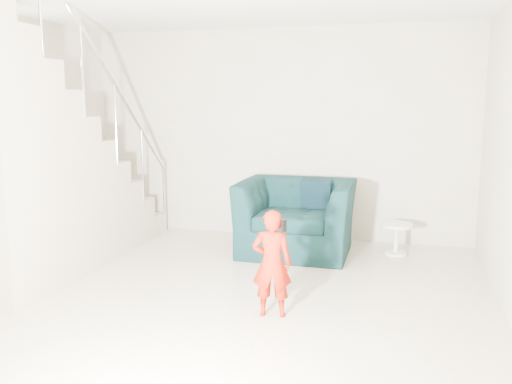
{
  "coord_description": "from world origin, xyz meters",
  "views": [
    {
      "loc": [
        1.62,
        -4.13,
        1.8
      ],
      "look_at": [
        0.15,
        1.2,
        0.85
      ],
      "focal_mm": 38.0,
      "sensor_mm": 36.0,
      "label": 1
    }
  ],
  "objects_px": {
    "side_table": "(396,233)",
    "toddler": "(272,263)",
    "staircase": "(37,184)",
    "armchair": "(296,217)"
  },
  "relations": [
    {
      "from": "side_table",
      "to": "toddler",
      "type": "bearing_deg",
      "value": -114.17
    },
    {
      "from": "armchair",
      "to": "staircase",
      "type": "height_order",
      "value": "staircase"
    },
    {
      "from": "armchair",
      "to": "staircase",
      "type": "relative_size",
      "value": 0.36
    },
    {
      "from": "toddler",
      "to": "armchair",
      "type": "bearing_deg",
      "value": -94.25
    },
    {
      "from": "side_table",
      "to": "staircase",
      "type": "distance_m",
      "value": 4.0
    },
    {
      "from": "toddler",
      "to": "side_table",
      "type": "relative_size",
      "value": 2.44
    },
    {
      "from": "toddler",
      "to": "side_table",
      "type": "bearing_deg",
      "value": -123.67
    },
    {
      "from": "armchair",
      "to": "side_table",
      "type": "distance_m",
      "value": 1.18
    },
    {
      "from": "toddler",
      "to": "staircase",
      "type": "bearing_deg",
      "value": -19.92
    },
    {
      "from": "toddler",
      "to": "staircase",
      "type": "relative_size",
      "value": 0.25
    }
  ]
}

